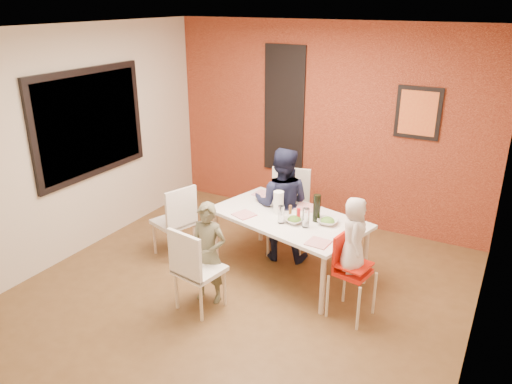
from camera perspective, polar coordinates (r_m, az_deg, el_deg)
The scene contains 35 objects.
ground at distance 5.49m, azimuth -1.53°, elevation -11.26°, with size 4.50×4.50×0.00m, color brown.
ceiling at distance 4.63m, azimuth -1.88°, elevation 18.11°, with size 4.50×4.50×0.02m, color white.
wall_back at distance 6.85m, azimuth 7.93°, elevation 7.60°, with size 4.50×0.02×2.70m, color beige.
wall_front at distance 3.34m, azimuth -21.86°, elevation -9.32°, with size 4.50×0.02×2.70m, color beige.
wall_left at distance 6.29m, azimuth -19.74°, elevation 5.28°, with size 0.02×4.50×2.70m, color beige.
wall_right at distance 4.30m, azimuth 25.20°, elevation -2.85°, with size 0.02×4.50×2.70m, color beige.
brick_accent_wall at distance 6.83m, azimuth 7.87°, elevation 7.56°, with size 4.50×0.02×2.70m, color maroon.
picture_window_frame at distance 6.35m, azimuth -18.46°, elevation 7.45°, with size 0.05×1.70×1.30m, color black.
picture_window_pane at distance 6.34m, azimuth -18.37°, elevation 7.44°, with size 0.02×1.55×1.15m, color black.
glassblock_strip at distance 7.02m, azimuth 3.27°, elevation 9.35°, with size 0.55×0.03×1.70m, color silver.
glassblock_surround at distance 7.01m, azimuth 3.25°, elevation 9.34°, with size 0.60×0.03×1.76m, color black.
art_print_frame at distance 6.43m, azimuth 18.04°, elevation 8.59°, with size 0.54×0.03×0.64m, color black.
art_print_canvas at distance 6.42m, azimuth 18.02°, elevation 8.56°, with size 0.44×0.01×0.54m, color orange.
dining_table at distance 5.56m, azimuth 3.72°, elevation -3.37°, with size 1.86×1.32×0.70m.
chair_near at distance 4.97m, azimuth -7.14°, elevation -8.44°, with size 0.48×0.48×0.90m.
chair_far at distance 6.14m, azimuth 3.77°, elevation -1.61°, with size 0.58×0.58×1.02m.
chair_left at distance 6.01m, azimuth -9.04°, elevation -2.97°, with size 0.53×0.53×0.91m.
high_chair at distance 4.96m, azimuth 10.62°, elevation -8.53°, with size 0.42×0.42×0.87m.
child_near at distance 5.12m, azimuth -5.47°, elevation -6.97°, with size 0.40×0.26×1.08m, color brown.
child_far at distance 5.87m, azimuth 2.97°, elevation -1.40°, with size 0.67×0.52×1.38m, color black.
toddler at distance 4.78m, azimuth 11.12°, elevation -4.84°, with size 0.37×0.24×0.75m, color beige.
plate_near_left at distance 5.55m, azimuth -1.38°, elevation -2.60°, with size 0.21×0.21×0.01m, color white.
plate_far_mid at distance 5.76m, azimuth 5.74°, elevation -1.74°, with size 0.23×0.23×0.01m, color white.
plate_near_right at distance 4.97m, azimuth 7.12°, elevation -5.77°, with size 0.21×0.21×0.01m, color silver.
plate_far_left at distance 6.12m, azimuth 0.81°, elevation -0.21°, with size 0.22×0.22×0.01m, color white.
salad_bowl_a at distance 5.38m, azimuth 4.41°, elevation -3.24°, with size 0.21×0.21×0.05m, color silver.
salad_bowl_b at distance 5.39m, azimuth 8.18°, elevation -3.35°, with size 0.22×0.22×0.05m, color silver.
wine_bottle at distance 5.38m, azimuth 6.95°, elevation -1.84°, with size 0.08×0.08×0.30m, color black.
wine_glass_a at distance 5.33m, azimuth 2.89°, elevation -2.59°, with size 0.07×0.07×0.20m, color silver.
wine_glass_b at distance 5.25m, azimuth 5.72°, elevation -2.95°, with size 0.07×0.07×0.21m, color white.
paper_towel_roll at distance 5.56m, azimuth 2.58°, elevation -1.19°, with size 0.11×0.11×0.26m, color white.
condiment_red at distance 5.38m, azimuth 4.88°, elevation -2.64°, with size 0.04×0.04×0.15m, color red.
condiment_green at distance 5.39m, azimuth 4.81°, elevation -2.68°, with size 0.03×0.03×0.14m, color #306C24.
condiment_brown at distance 5.50m, azimuth 3.94°, elevation -2.18°, with size 0.03×0.03×0.13m, color brown.
sippy_cup at distance 5.19m, azimuth 10.54°, elevation -4.11°, with size 0.07×0.07×0.12m, color orange.
Camera 1 is at (2.35, -3.98, 2.97)m, focal length 35.00 mm.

